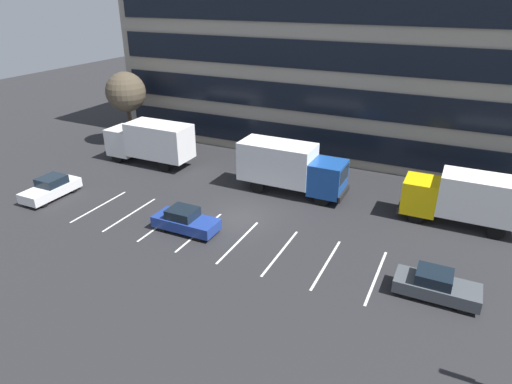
{
  "coord_description": "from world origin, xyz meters",
  "views": [
    {
      "loc": [
        12.57,
        -23.38,
        14.17
      ],
      "look_at": [
        0.52,
        1.66,
        1.4
      ],
      "focal_mm": 31.24,
      "sensor_mm": 36.0,
      "label": 1
    }
  ],
  "objects": [
    {
      "name": "bare_tree",
      "position": [
        -17.0,
        9.47,
        5.15
      ],
      "size": [
        3.76,
        3.76,
        7.05
      ],
      "color": "#473323",
      "rests_on": "ground_plane"
    },
    {
      "name": "sedan_navy",
      "position": [
        -2.28,
        -2.88,
        0.71
      ],
      "size": [
        4.22,
        1.77,
        1.51
      ],
      "color": "navy",
      "rests_on": "ground_plane"
    },
    {
      "name": "box_truck_blue",
      "position": [
        1.48,
        5.49,
        2.12
      ],
      "size": [
        8.11,
        2.68,
        3.76
      ],
      "color": "#194799",
      "rests_on": "ground_plane"
    },
    {
      "name": "office_building",
      "position": [
        0.0,
        17.95,
        9.0
      ],
      "size": [
        38.76,
        11.0,
        18.0
      ],
      "color": "gray",
      "rests_on": "ground_plane"
    },
    {
      "name": "sedan_white",
      "position": [
        -14.05,
        -2.96,
        0.73
      ],
      "size": [
        1.81,
        4.32,
        1.55
      ],
      "color": "white",
      "rests_on": "ground_plane"
    },
    {
      "name": "box_truck_yellow",
      "position": [
        13.56,
        5.63,
        1.97
      ],
      "size": [
        7.56,
        2.5,
        3.5
      ],
      "color": "yellow",
      "rests_on": "ground_plane"
    },
    {
      "name": "box_truck_white",
      "position": [
        -11.7,
        5.89,
        2.1
      ],
      "size": [
        8.03,
        2.66,
        3.72
      ],
      "color": "white",
      "rests_on": "ground_plane"
    },
    {
      "name": "sedan_charcoal",
      "position": [
        12.78,
        -3.12,
        0.69
      ],
      "size": [
        4.08,
        1.71,
        1.46
      ],
      "color": "#474C51",
      "rests_on": "ground_plane"
    },
    {
      "name": "lot_markings",
      "position": [
        0.0,
        -2.65,
        0.0
      ],
      "size": [
        19.74,
        5.4,
        0.01
      ],
      "color": "silver",
      "rests_on": "ground_plane"
    },
    {
      "name": "ground_plane",
      "position": [
        0.0,
        0.0,
        0.0
      ],
      "size": [
        120.0,
        120.0,
        0.0
      ],
      "primitive_type": "plane",
      "color": "#262628"
    }
  ]
}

